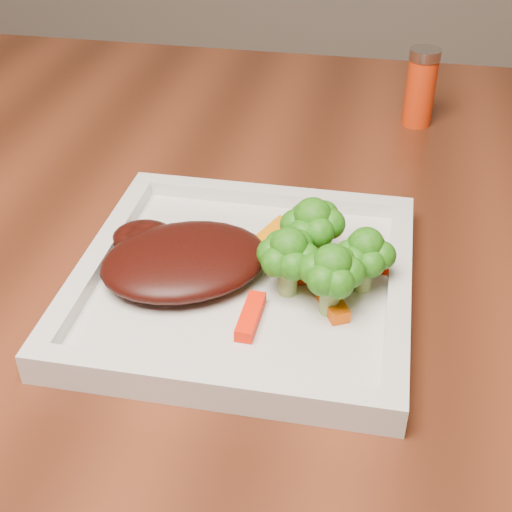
% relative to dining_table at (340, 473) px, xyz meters
% --- Properties ---
extents(dining_table, '(1.60, 0.90, 0.75)m').
position_rel_dining_table_xyz_m(dining_table, '(0.00, 0.00, 0.00)').
color(dining_table, '#592714').
rests_on(dining_table, floor).
extents(plate, '(0.27, 0.27, 0.01)m').
position_rel_dining_table_xyz_m(plate, '(-0.09, -0.12, 0.38)').
color(plate, silver).
rests_on(plate, dining_table).
extents(steak, '(0.17, 0.16, 0.03)m').
position_rel_dining_table_xyz_m(steak, '(-0.14, -0.13, 0.40)').
color(steak, '#380B08').
rests_on(steak, plate).
extents(broccoli_0, '(0.08, 0.08, 0.07)m').
position_rel_dining_table_xyz_m(broccoli_0, '(-0.04, -0.09, 0.42)').
color(broccoli_0, '#2A7814').
rests_on(broccoli_0, plate).
extents(broccoli_1, '(0.07, 0.07, 0.06)m').
position_rel_dining_table_xyz_m(broccoli_1, '(0.00, -0.12, 0.42)').
color(broccoli_1, '#277914').
rests_on(broccoli_1, plate).
extents(broccoli_2, '(0.06, 0.06, 0.06)m').
position_rel_dining_table_xyz_m(broccoli_2, '(-0.02, -0.15, 0.42)').
color(broccoli_2, '#145E0F').
rests_on(broccoli_2, plate).
extents(broccoli_3, '(0.06, 0.06, 0.06)m').
position_rel_dining_table_xyz_m(broccoli_3, '(-0.06, -0.13, 0.42)').
color(broccoli_3, '#227613').
rests_on(broccoli_3, plate).
extents(carrot_2, '(0.02, 0.05, 0.01)m').
position_rel_dining_table_xyz_m(carrot_2, '(-0.08, -0.18, 0.39)').
color(carrot_2, '#FF1D04').
rests_on(carrot_2, plate).
extents(carrot_3, '(0.05, 0.02, 0.01)m').
position_rel_dining_table_xyz_m(carrot_3, '(0.01, -0.09, 0.39)').
color(carrot_3, '#FF1A04').
rests_on(carrot_3, plate).
extents(carrot_4, '(0.04, 0.06, 0.01)m').
position_rel_dining_table_xyz_m(carrot_4, '(-0.08, -0.07, 0.39)').
color(carrot_4, orange).
rests_on(carrot_4, plate).
extents(carrot_5, '(0.04, 0.06, 0.01)m').
position_rel_dining_table_xyz_m(carrot_5, '(-0.02, -0.14, 0.39)').
color(carrot_5, '#E45003').
rests_on(carrot_5, plate).
extents(carrot_6, '(0.06, 0.03, 0.01)m').
position_rel_dining_table_xyz_m(carrot_6, '(-0.03, -0.11, 0.39)').
color(carrot_6, red).
rests_on(carrot_6, plate).
extents(spice_shaker, '(0.04, 0.04, 0.09)m').
position_rel_dining_table_xyz_m(spice_shaker, '(0.04, 0.24, 0.42)').
color(spice_shaker, red).
rests_on(spice_shaker, dining_table).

